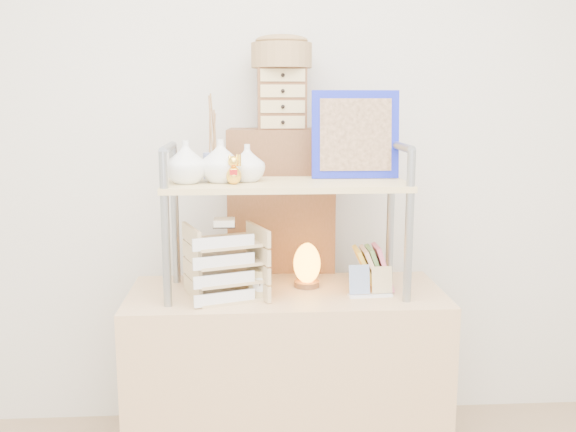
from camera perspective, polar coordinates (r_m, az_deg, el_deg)
name	(u,v)px	position (r m, az deg, el deg)	size (l,w,h in m)	color
room_shell	(307,3)	(1.57, 1.69, 18.40)	(3.42, 3.41, 2.61)	silver
desk	(286,383)	(2.60, -0.15, -14.62)	(1.20, 0.50, 0.75)	tan
cabinet	(282,283)	(2.84, -0.56, -5.96)	(0.45, 0.24, 1.35)	brown
hutch	(268,177)	(2.38, -1.80, 3.47)	(0.90, 0.34, 0.76)	gray
letter_tray	(225,266)	(2.37, -5.60, -4.48)	(0.30, 0.30, 0.30)	tan
salt_lamp	(307,264)	(2.50, 1.68, -4.33)	(0.11, 0.11, 0.18)	brown
desk_clock	(260,285)	(2.36, -2.53, -6.13)	(0.08, 0.05, 0.11)	#D9B875
postcard_stand	(370,287)	(2.42, 7.32, -6.29)	(0.17, 0.06, 0.12)	white
drawer_chest	(282,99)	(2.71, -0.56, 10.38)	(0.20, 0.16, 0.25)	brown
woven_basket	(282,56)	(2.71, -0.57, 14.07)	(0.25, 0.25, 0.10)	brown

